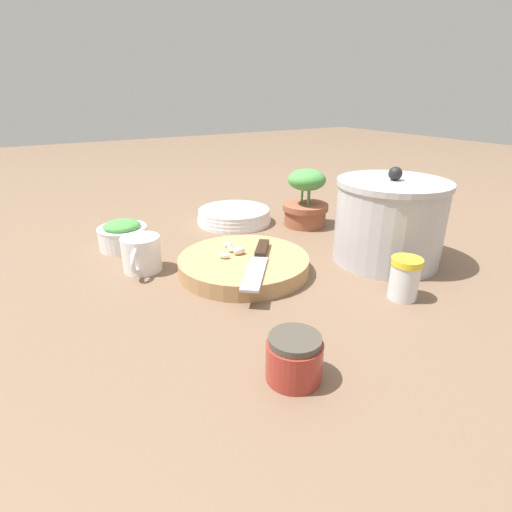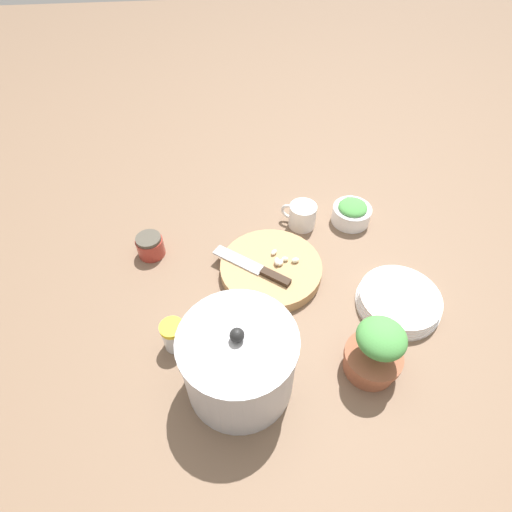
% 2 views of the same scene
% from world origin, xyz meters
% --- Properties ---
extents(ground_plane, '(5.00, 5.00, 0.00)m').
position_xyz_m(ground_plane, '(0.00, 0.00, 0.00)').
color(ground_plane, brown).
extents(cutting_board, '(0.27, 0.27, 0.03)m').
position_xyz_m(cutting_board, '(-0.03, -0.03, 0.02)').
color(cutting_board, tan).
rests_on(cutting_board, ground_plane).
extents(chef_knife, '(0.20, 0.17, 0.01)m').
position_xyz_m(chef_knife, '(0.02, -0.02, 0.04)').
color(chef_knife, black).
rests_on(chef_knife, cutting_board).
extents(garlic_cloves, '(0.08, 0.06, 0.02)m').
position_xyz_m(garlic_cloves, '(-0.06, -0.04, 0.04)').
color(garlic_cloves, '#EDEBC9').
rests_on(garlic_cloves, cutting_board).
extents(herb_bowl, '(0.12, 0.12, 0.07)m').
position_xyz_m(herb_bowl, '(-0.29, -0.21, 0.03)').
color(herb_bowl, white).
rests_on(herb_bowl, ground_plane).
extents(spice_jar, '(0.05, 0.05, 0.08)m').
position_xyz_m(spice_jar, '(0.22, 0.16, 0.04)').
color(spice_jar, silver).
rests_on(spice_jar, ground_plane).
extents(coffee_mug, '(0.10, 0.08, 0.07)m').
position_xyz_m(coffee_mug, '(-0.14, -0.21, 0.04)').
color(coffee_mug, white).
rests_on(coffee_mug, ground_plane).
extents(plate_stack, '(0.21, 0.21, 0.04)m').
position_xyz_m(plate_stack, '(-0.33, 0.10, 0.02)').
color(plate_stack, white).
rests_on(plate_stack, ground_plane).
extents(honey_jar, '(0.07, 0.07, 0.06)m').
position_xyz_m(honey_jar, '(0.30, -0.14, 0.03)').
color(honey_jar, '#9E3328').
rests_on(honey_jar, ground_plane).
extents(stock_pot, '(0.23, 0.23, 0.21)m').
position_xyz_m(stock_pot, '(0.08, 0.26, 0.09)').
color(stock_pot, '#B2B2B7').
rests_on(stock_pot, ground_plane).
extents(potted_herb, '(0.13, 0.13, 0.16)m').
position_xyz_m(potted_herb, '(-0.21, 0.26, 0.07)').
color(potted_herb, '#935138').
rests_on(potted_herb, ground_plane).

